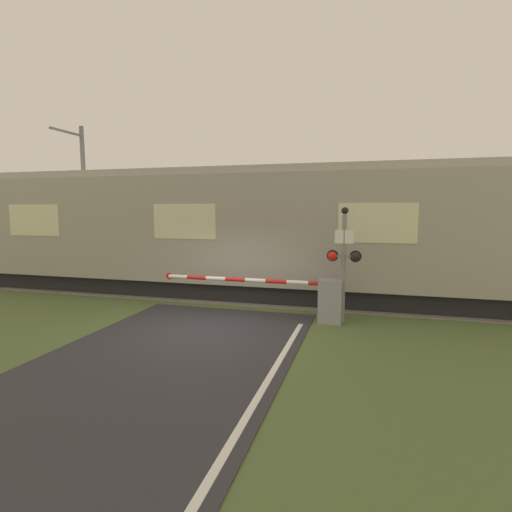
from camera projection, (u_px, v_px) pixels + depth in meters
The scene contains 6 objects.
ground_plane at pixel (206, 329), 9.90m from camera, with size 80.00×80.00×0.00m, color #4C6033.
track_bed at pixel (252, 295), 13.80m from camera, with size 36.00×3.20×0.13m.
train at pixel (203, 231), 14.03m from camera, with size 21.18×2.99×4.28m.
crossing_barrier at pixel (316, 298), 10.47m from camera, with size 5.02×0.44×1.15m.
signal_post at pixel (344, 257), 10.31m from camera, with size 0.89×0.26×3.01m.
catenary_pole at pixel (84, 199), 17.37m from camera, with size 0.20×1.90×6.50m.
Camera 1 is at (3.79, -8.94, 2.94)m, focal length 28.00 mm.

